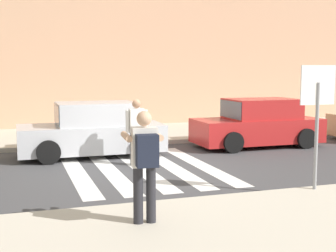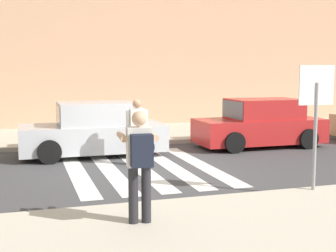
# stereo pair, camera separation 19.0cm
# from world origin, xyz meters

# --- Properties ---
(ground_plane) EXTENTS (120.00, 120.00, 0.00)m
(ground_plane) POSITION_xyz_m (0.00, 0.00, 0.00)
(ground_plane) COLOR #424244
(sidewalk_far) EXTENTS (60.00, 4.80, 0.14)m
(sidewalk_far) POSITION_xyz_m (0.00, 6.00, 0.07)
(sidewalk_far) COLOR beige
(sidewalk_far) RESTS_ON ground
(building_facade_far) EXTENTS (56.00, 4.00, 7.00)m
(building_facade_far) POSITION_xyz_m (0.00, 10.40, 3.50)
(building_facade_far) COLOR tan
(building_facade_far) RESTS_ON ground
(crosswalk_stripe_0) EXTENTS (0.44, 5.20, 0.01)m
(crosswalk_stripe_0) POSITION_xyz_m (-1.60, 0.20, 0.00)
(crosswalk_stripe_0) COLOR silver
(crosswalk_stripe_0) RESTS_ON ground
(crosswalk_stripe_1) EXTENTS (0.44, 5.20, 0.01)m
(crosswalk_stripe_1) POSITION_xyz_m (-0.80, 0.20, 0.00)
(crosswalk_stripe_1) COLOR silver
(crosswalk_stripe_1) RESTS_ON ground
(crosswalk_stripe_2) EXTENTS (0.44, 5.20, 0.01)m
(crosswalk_stripe_2) POSITION_xyz_m (0.00, 0.20, 0.00)
(crosswalk_stripe_2) COLOR silver
(crosswalk_stripe_2) RESTS_ON ground
(crosswalk_stripe_3) EXTENTS (0.44, 5.20, 0.01)m
(crosswalk_stripe_3) POSITION_xyz_m (0.80, 0.20, 0.00)
(crosswalk_stripe_3) COLOR silver
(crosswalk_stripe_3) RESTS_ON ground
(crosswalk_stripe_4) EXTENTS (0.44, 5.20, 0.01)m
(crosswalk_stripe_4) POSITION_xyz_m (1.60, 0.20, 0.00)
(crosswalk_stripe_4) COLOR silver
(crosswalk_stripe_4) RESTS_ON ground
(stop_sign) EXTENTS (0.76, 0.08, 2.42)m
(stop_sign) POSITION_xyz_m (2.59, -3.39, 1.90)
(stop_sign) COLOR gray
(stop_sign) RESTS_ON sidewalk_near
(photographer_with_backpack) EXTENTS (0.63, 0.87, 1.72)m
(photographer_with_backpack) POSITION_xyz_m (-1.14, -4.35, 1.17)
(photographer_with_backpack) COLOR #232328
(photographer_with_backpack) RESTS_ON sidewalk_near
(pedestrian_crossing) EXTENTS (0.58, 0.25, 1.72)m
(pedestrian_crossing) POSITION_xyz_m (0.01, 0.58, 0.97)
(pedestrian_crossing) COLOR #232328
(pedestrian_crossing) RESTS_ON ground
(parked_car_silver) EXTENTS (4.10, 1.92, 1.55)m
(parked_car_silver) POSITION_xyz_m (-0.86, 2.30, 0.73)
(parked_car_silver) COLOR #B7BABF
(parked_car_silver) RESTS_ON ground
(parked_car_red) EXTENTS (4.10, 1.92, 1.55)m
(parked_car_red) POSITION_xyz_m (4.51, 2.30, 0.73)
(parked_car_red) COLOR red
(parked_car_red) RESTS_ON ground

